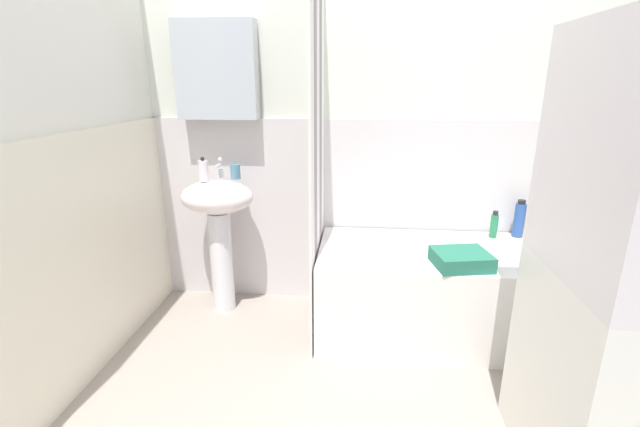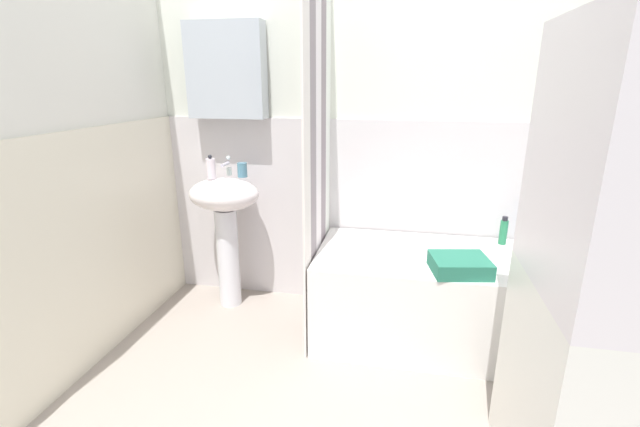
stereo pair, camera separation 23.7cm
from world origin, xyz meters
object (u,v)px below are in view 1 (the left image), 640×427
sink (219,217)px  towel_folded (461,259)px  soap_dispenser (203,171)px  bathtub (451,292)px  shampoo_bottle (559,223)px  conditioner_bottle (494,225)px  lotion_bottle (537,225)px  body_wash_bottle (519,219)px  toothbrush_cup (235,172)px

sink → towel_folded: 1.43m
soap_dispenser → bathtub: 1.61m
shampoo_bottle → soap_dispenser: bearing=-176.1°
conditioner_bottle → shampoo_bottle: bearing=5.2°
towel_folded → soap_dispenser: bearing=166.7°
lotion_bottle → body_wash_bottle: body_wash_bottle is taller
bathtub → body_wash_bottle: 0.62m
toothbrush_cup → towel_folded: bearing=-18.4°
shampoo_bottle → lotion_bottle: size_ratio=1.22×
toothbrush_cup → shampoo_bottle: 1.97m
lotion_bottle → toothbrush_cup: bearing=-177.9°
conditioner_bottle → towel_folded: 0.54m
conditioner_bottle → soap_dispenser: bearing=-176.4°
soap_dispenser → lotion_bottle: size_ratio=0.92×
toothbrush_cup → conditioner_bottle: bearing=1.0°
toothbrush_cup → conditioner_bottle: toothbrush_cup is taller
sink → bathtub: 1.45m
sink → soap_dispenser: 0.30m
sink → body_wash_bottle: (1.82, 0.12, 0.00)m
soap_dispenser → conditioner_bottle: size_ratio=0.88×
conditioner_bottle → towel_folded: bearing=-122.1°
sink → body_wash_bottle: size_ratio=3.69×
sink → lotion_bottle: 1.93m
towel_folded → body_wash_bottle: bearing=47.9°
bathtub → toothbrush_cup: bearing=170.5°
bathtub → shampoo_bottle: (0.66, 0.28, 0.35)m
shampoo_bottle → towel_folded: bearing=-143.9°
toothbrush_cup → body_wash_bottle: bearing=1.9°
soap_dispenser → shampoo_bottle: (2.12, 0.15, -0.31)m
soap_dispenser → toothbrush_cup: size_ratio=1.65×
body_wash_bottle → towel_folded: size_ratio=0.85×
toothbrush_cup → towel_folded: size_ratio=0.33×
soap_dispenser → towel_folded: bearing=-13.3°
sink → bathtub: bearing=-6.1°
bathtub → towel_folded: (-0.01, -0.21, 0.30)m
soap_dispenser → shampoo_bottle: size_ratio=0.75×
soap_dispenser → toothbrush_cup: bearing=26.4°
sink → shampoo_bottle: sink is taller
lotion_bottle → conditioner_bottle: (-0.26, -0.04, 0.00)m
lotion_bottle → conditioner_bottle: bearing=-171.6°
toothbrush_cup → body_wash_bottle: (1.72, 0.06, -0.27)m
soap_dispenser → conditioner_bottle: (1.73, 0.11, -0.32)m
conditioner_bottle → body_wash_bottle: bearing=11.0°
toothbrush_cup → shampoo_bottle: size_ratio=0.46×
soap_dispenser → lotion_bottle: (1.99, 0.15, -0.33)m
sink → conditioner_bottle: sink is taller
sink → conditioner_bottle: 1.67m
sink → soap_dispenser: soap_dispenser is taller
soap_dispenser → bathtub: bearing=-5.2°
conditioner_bottle → towel_folded: (-0.28, -0.45, -0.04)m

